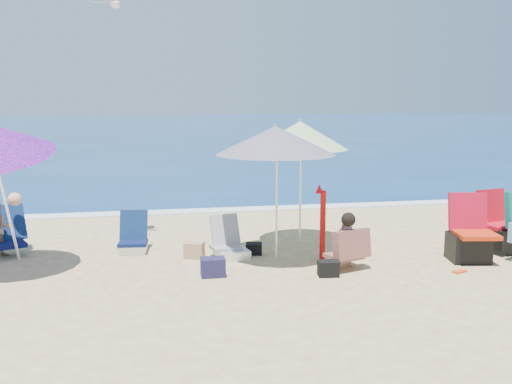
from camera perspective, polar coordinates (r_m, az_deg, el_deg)
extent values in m
plane|color=#D8BC84|center=(8.46, 3.31, -8.39)|extent=(120.00, 120.00, 0.00)
cube|color=navy|center=(52.91, -8.74, 6.29)|extent=(120.00, 80.00, 0.12)
cube|color=white|center=(13.31, -2.06, -1.78)|extent=(120.00, 0.50, 0.04)
cylinder|color=silver|center=(9.11, 2.05, -0.66)|extent=(0.04, 0.04, 1.99)
cone|color=#CE1B47|center=(9.04, 1.95, 5.11)|extent=(2.13, 2.13, 0.45)
cylinder|color=silver|center=(9.08, 1.84, 6.39)|extent=(0.03, 0.03, 0.12)
cylinder|color=silver|center=(10.10, 4.40, 0.38)|extent=(0.04, 0.04, 2.02)
cone|color=#409316|center=(9.99, 4.36, 5.61)|extent=(1.68, 1.68, 0.48)
cylinder|color=white|center=(9.97, 4.28, 6.83)|extent=(0.03, 0.03, 0.13)
cylinder|color=white|center=(9.53, -23.47, -0.85)|extent=(0.24, 0.50, 1.98)
cylinder|color=#B6110D|center=(9.32, 6.59, -3.24)|extent=(0.12, 0.12, 1.11)
cone|color=#B90D14|center=(9.12, 6.27, 0.32)|extent=(0.17, 0.17, 0.14)
cube|color=#0B1640|center=(9.91, -12.03, -4.94)|extent=(0.51, 0.46, 0.06)
cube|color=#0C2043|center=(10.11, -11.96, -3.20)|extent=(0.49, 0.32, 0.49)
cube|color=white|center=(9.98, -12.13, -5.39)|extent=(0.53, 0.48, 0.15)
cube|color=#E35B50|center=(9.43, -2.98, -5.46)|extent=(0.52, 0.47, 0.06)
cube|color=#D86E4C|center=(9.56, -3.07, -3.72)|extent=(0.50, 0.34, 0.49)
cube|color=silver|center=(9.37, -2.30, -6.14)|extent=(0.54, 0.50, 0.15)
cube|color=#B72A0D|center=(9.64, 20.89, -3.97)|extent=(0.69, 0.64, 0.07)
cube|color=#AC0C26|center=(9.87, 20.14, -1.81)|extent=(0.63, 0.27, 0.61)
cube|color=black|center=(9.80, 20.19, -5.16)|extent=(0.67, 0.62, 0.44)
cube|color=red|center=(10.62, 22.82, -3.01)|extent=(0.69, 0.64, 0.06)
cube|color=#B10C1B|center=(10.69, 22.16, -1.30)|extent=(0.61, 0.29, 0.59)
cube|color=black|center=(10.59, 23.17, -4.35)|extent=(0.66, 0.61, 0.42)
imported|color=tan|center=(8.92, 8.84, -4.63)|extent=(0.37, 0.30, 0.88)
cube|color=#2F0E67|center=(8.99, 8.65, -6.25)|extent=(0.60, 0.56, 0.06)
cube|color=navy|center=(8.75, 9.41, -5.11)|extent=(0.64, 0.40, 0.45)
sphere|color=black|center=(8.70, 9.10, -2.69)|extent=(0.21, 0.21, 0.21)
cube|color=#0B1243|center=(10.30, -23.34, -4.79)|extent=(0.70, 0.67, 0.07)
cube|color=#0E224E|center=(10.56, -23.28, -2.79)|extent=(0.63, 0.52, 0.59)
sphere|color=#DDAB7F|center=(10.37, -22.69, -0.66)|extent=(0.22, 0.22, 0.22)
cube|color=#1C1B3C|center=(8.48, -4.27, -7.39)|extent=(0.35, 0.26, 0.27)
cube|color=black|center=(9.62, -0.21, -5.61)|extent=(0.30, 0.24, 0.19)
cube|color=tan|center=(9.44, -6.11, -5.73)|extent=(0.36, 0.31, 0.26)
cube|color=black|center=(8.53, 7.13, -7.50)|extent=(0.32, 0.24, 0.23)
cube|color=#D74C16|center=(9.17, 19.42, -7.40)|extent=(0.25, 0.18, 0.03)
ellipsoid|color=white|center=(10.69, -13.69, 17.54)|extent=(0.29, 0.37, 0.13)
cube|color=gray|center=(10.72, -15.35, 17.56)|extent=(0.34, 0.22, 0.07)
cube|color=gray|center=(10.46, -13.98, 17.83)|extent=(0.34, 0.22, 0.07)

